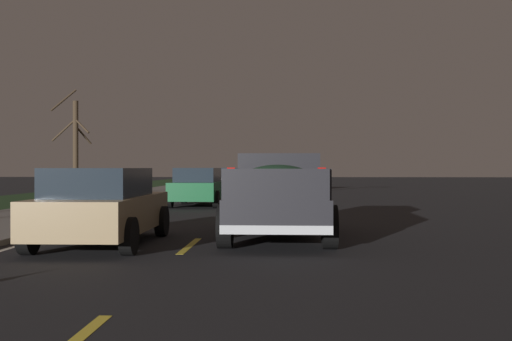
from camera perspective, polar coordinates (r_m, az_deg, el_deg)
ground at (r=27.80m, az=-1.21°, el=-2.93°), size 144.00×144.00×0.00m
sidewalk_shoulder at (r=28.74m, az=-12.63°, el=-2.71°), size 108.00×4.00×0.12m
grass_verge at (r=30.44m, az=-21.76°, el=-2.66°), size 108.00×6.00×0.01m
lane_markings at (r=30.35m, az=-5.73°, el=-2.65°), size 108.00×3.54×0.01m
pickup_truck at (r=13.32m, az=2.17°, el=-2.17°), size 5.44×2.31×1.87m
sedan_green at (r=24.52m, az=-5.46°, el=-1.52°), size 4.43×2.08×1.54m
sedan_silver at (r=37.31m, az=-2.64°, el=-0.91°), size 4.42×2.06×1.54m
sedan_tan at (r=12.43m, az=-14.40°, el=-3.26°), size 4.41×2.04×1.54m
bare_tree_far at (r=32.86m, az=-16.80°, el=2.29°), size 1.89×2.17×5.67m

